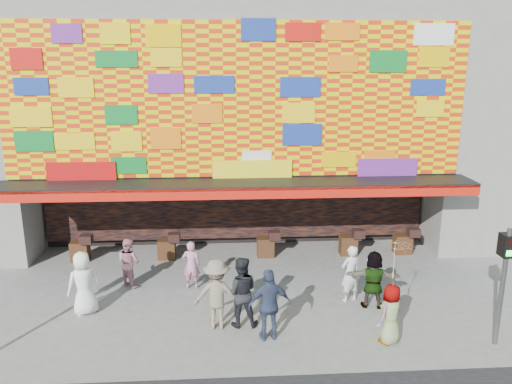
# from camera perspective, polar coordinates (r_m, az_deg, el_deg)

# --- Properties ---
(ground) EXTENTS (90.00, 90.00, 0.00)m
(ground) POSITION_cam_1_polar(r_m,az_deg,el_deg) (13.84, -1.61, -14.52)
(ground) COLOR slate
(ground) RESTS_ON ground
(shop_building) EXTENTS (15.20, 9.40, 10.00)m
(shop_building) POSITION_cam_1_polar(r_m,az_deg,el_deg) (20.33, -2.53, 10.34)
(shop_building) COLOR gray
(shop_building) RESTS_ON ground
(signal_right) EXTENTS (0.22, 0.20, 3.00)m
(signal_right) POSITION_cam_1_polar(r_m,az_deg,el_deg) (13.38, 26.49, -8.38)
(signal_right) COLOR #59595B
(signal_right) RESTS_ON ground
(ped_a) EXTENTS (1.04, 0.93, 1.79)m
(ped_a) POSITION_cam_1_polar(r_m,az_deg,el_deg) (14.61, -19.11, -9.81)
(ped_a) COLOR white
(ped_a) RESTS_ON ground
(ped_b) EXTENTS (0.58, 0.40, 1.51)m
(ped_b) POSITION_cam_1_polar(r_m,az_deg,el_deg) (15.47, -7.42, -8.27)
(ped_b) COLOR #C07C98
(ped_b) RESTS_ON ground
(ped_c) EXTENTS (0.95, 0.75, 1.90)m
(ped_c) POSITION_cam_1_polar(r_m,az_deg,el_deg) (13.23, -1.77, -11.33)
(ped_c) COLOR black
(ped_c) RESTS_ON ground
(ped_d) EXTENTS (1.22, 0.71, 1.88)m
(ped_d) POSITION_cam_1_polar(r_m,az_deg,el_deg) (13.17, -4.51, -11.56)
(ped_d) COLOR #806F5D
(ped_d) RESTS_ON ground
(ped_e) EXTENTS (1.16, 0.64, 1.87)m
(ped_e) POSITION_cam_1_polar(r_m,az_deg,el_deg) (12.62, 1.54, -12.77)
(ped_e) COLOR #333D5A
(ped_e) RESTS_ON ground
(ped_f) EXTENTS (1.61, 0.79, 1.66)m
(ped_f) POSITION_cam_1_polar(r_m,az_deg,el_deg) (14.58, 13.27, -9.70)
(ped_f) COLOR gray
(ped_f) RESTS_ON ground
(ped_g) EXTENTS (0.90, 0.82, 1.54)m
(ped_g) POSITION_cam_1_polar(r_m,az_deg,el_deg) (12.98, 15.15, -13.32)
(ped_g) COLOR gray
(ped_g) RESTS_ON ground
(ped_h) EXTENTS (0.72, 0.61, 1.69)m
(ped_h) POSITION_cam_1_polar(r_m,az_deg,el_deg) (14.80, 10.73, -9.13)
(ped_h) COLOR silver
(ped_h) RESTS_ON ground
(ped_i) EXTENTS (0.95, 0.92, 1.55)m
(ped_i) POSITION_cam_1_polar(r_m,az_deg,el_deg) (15.99, -14.33, -7.78)
(ped_i) COLOR #C27E8B
(ped_i) RESTS_ON ground
(parasol) EXTENTS (1.32, 1.33, 1.92)m
(parasol) POSITION_cam_1_polar(r_m,az_deg,el_deg) (12.39, 15.59, -7.51)
(parasol) COLOR beige
(parasol) RESTS_ON ground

